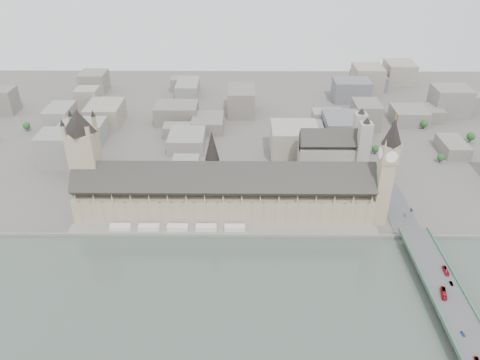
{
  "coord_description": "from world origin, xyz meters",
  "views": [
    {
      "loc": [
        17.33,
        -336.51,
        247.24
      ],
      "look_at": [
        14.21,
        40.04,
        24.55
      ],
      "focal_mm": 35.0,
      "sensor_mm": 36.0,
      "label": 1
    }
  ],
  "objects_px": {
    "palace_of_westminster": "(224,193)",
    "car_approach": "(411,210)",
    "red_bus_north": "(444,293)",
    "car_silver": "(451,283)",
    "car_grey": "(477,360)",
    "westminster_abbey": "(334,153)",
    "westminster_bridge": "(443,294)",
    "car_blue": "(463,334)",
    "red_bus_south": "(446,271)",
    "elizabeth_tower": "(387,166)",
    "victoria_tower": "(85,157)"
  },
  "relations": [
    {
      "from": "palace_of_westminster",
      "to": "car_grey",
      "type": "bearing_deg",
      "value": -46.81
    },
    {
      "from": "westminster_bridge",
      "to": "car_blue",
      "type": "relative_size",
      "value": 79.36
    },
    {
      "from": "victoria_tower",
      "to": "car_blue",
      "type": "distance_m",
      "value": 322.98
    },
    {
      "from": "red_bus_south",
      "to": "car_grey",
      "type": "bearing_deg",
      "value": -93.85
    },
    {
      "from": "westminster_abbey",
      "to": "car_grey",
      "type": "height_order",
      "value": "westminster_abbey"
    },
    {
      "from": "westminster_bridge",
      "to": "red_bus_south",
      "type": "xyz_separation_m",
      "value": [
        6.72,
        17.72,
        6.51
      ]
    },
    {
      "from": "red_bus_north",
      "to": "red_bus_south",
      "type": "xyz_separation_m",
      "value": [
        10.23,
        23.85,
        -0.3
      ]
    },
    {
      "from": "westminster_abbey",
      "to": "red_bus_north",
      "type": "relative_size",
      "value": 5.62
    },
    {
      "from": "westminster_bridge",
      "to": "red_bus_south",
      "type": "distance_m",
      "value": 20.05
    },
    {
      "from": "westminster_bridge",
      "to": "red_bus_north",
      "type": "bearing_deg",
      "value": -119.82
    },
    {
      "from": "car_blue",
      "to": "car_grey",
      "type": "relative_size",
      "value": 0.69
    },
    {
      "from": "victoria_tower",
      "to": "car_grey",
      "type": "height_order",
      "value": "victoria_tower"
    },
    {
      "from": "westminster_abbey",
      "to": "elizabeth_tower",
      "type": "bearing_deg",
      "value": -72.71
    },
    {
      "from": "victoria_tower",
      "to": "red_bus_south",
      "type": "bearing_deg",
      "value": -18.23
    },
    {
      "from": "victoria_tower",
      "to": "red_bus_north",
      "type": "xyz_separation_m",
      "value": [
        280.49,
        -119.62,
        -43.27
      ]
    },
    {
      "from": "red_bus_south",
      "to": "car_approach",
      "type": "xyz_separation_m",
      "value": [
        -0.47,
        81.15,
        -0.62
      ]
    },
    {
      "from": "westminster_abbey",
      "to": "car_silver",
      "type": "height_order",
      "value": "westminster_abbey"
    },
    {
      "from": "car_approach",
      "to": "westminster_bridge",
      "type": "bearing_deg",
      "value": -81.28
    },
    {
      "from": "car_silver",
      "to": "victoria_tower",
      "type": "bearing_deg",
      "value": 158.71
    },
    {
      "from": "red_bus_north",
      "to": "car_approach",
      "type": "xyz_separation_m",
      "value": [
        9.76,
        105.0,
        -0.92
      ]
    },
    {
      "from": "red_bus_south",
      "to": "car_grey",
      "type": "height_order",
      "value": "red_bus_south"
    },
    {
      "from": "car_blue",
      "to": "car_approach",
      "type": "distance_m",
      "value": 140.36
    },
    {
      "from": "elizabeth_tower",
      "to": "westminster_bridge",
      "type": "xyz_separation_m",
      "value": [
        24.0,
        -95.5,
        -52.96
      ]
    },
    {
      "from": "westminster_abbey",
      "to": "car_silver",
      "type": "bearing_deg",
      "value": -72.14
    },
    {
      "from": "elizabeth_tower",
      "to": "car_approach",
      "type": "distance_m",
      "value": 56.06
    },
    {
      "from": "palace_of_westminster",
      "to": "car_silver",
      "type": "bearing_deg",
      "value": -31.32
    },
    {
      "from": "westminster_bridge",
      "to": "westminster_abbey",
      "type": "xyz_separation_m",
      "value": [
        -51.08,
        182.5,
        19.96
      ]
    },
    {
      "from": "red_bus_south",
      "to": "car_blue",
      "type": "bearing_deg",
      "value": -96.59
    },
    {
      "from": "car_blue",
      "to": "car_grey",
      "type": "distance_m",
      "value": 20.3
    },
    {
      "from": "car_silver",
      "to": "car_blue",
      "type": "bearing_deg",
      "value": -103.14
    },
    {
      "from": "red_bus_south",
      "to": "car_approach",
      "type": "bearing_deg",
      "value": 94.0
    },
    {
      "from": "palace_of_westminster",
      "to": "westminster_bridge",
      "type": "distance_m",
      "value": 195.05
    },
    {
      "from": "victoria_tower",
      "to": "car_grey",
      "type": "relative_size",
      "value": 16.95
    },
    {
      "from": "car_grey",
      "to": "palace_of_westminster",
      "type": "bearing_deg",
      "value": 144.47
    },
    {
      "from": "victoria_tower",
      "to": "car_blue",
      "type": "relative_size",
      "value": 24.42
    },
    {
      "from": "car_silver",
      "to": "westminster_bridge",
      "type": "bearing_deg",
      "value": -142.61
    },
    {
      "from": "red_bus_north",
      "to": "car_silver",
      "type": "distance_m",
      "value": 14.67
    },
    {
      "from": "palace_of_westminster",
      "to": "red_bus_north",
      "type": "height_order",
      "value": "palace_of_westminster"
    },
    {
      "from": "red_bus_south",
      "to": "car_grey",
      "type": "relative_size",
      "value": 1.69
    },
    {
      "from": "palace_of_westminster",
      "to": "victoria_tower",
      "type": "relative_size",
      "value": 2.65
    },
    {
      "from": "elizabeth_tower",
      "to": "victoria_tower",
      "type": "xyz_separation_m",
      "value": [
        -260.0,
        18.0,
        -2.88
      ]
    },
    {
      "from": "westminster_abbey",
      "to": "red_bus_south",
      "type": "distance_m",
      "value": 175.14
    },
    {
      "from": "red_bus_north",
      "to": "car_silver",
      "type": "xyz_separation_m",
      "value": [
        9.68,
        10.97,
        -0.98
      ]
    },
    {
      "from": "victoria_tower",
      "to": "car_silver",
      "type": "distance_m",
      "value": 312.99
    },
    {
      "from": "victoria_tower",
      "to": "car_approach",
      "type": "xyz_separation_m",
      "value": [
        290.25,
        -14.62,
        -44.19
      ]
    },
    {
      "from": "victoria_tower",
      "to": "westminster_abbey",
      "type": "xyz_separation_m",
      "value": [
        232.92,
        69.0,
        -30.12
      ]
    },
    {
      "from": "palace_of_westminster",
      "to": "car_approach",
      "type": "relative_size",
      "value": 50.3
    },
    {
      "from": "red_bus_north",
      "to": "car_grey",
      "type": "xyz_separation_m",
      "value": [
        -0.2,
        -55.3,
        -0.86
      ]
    },
    {
      "from": "westminster_abbey",
      "to": "westminster_bridge",
      "type": "bearing_deg",
      "value": -74.36
    },
    {
      "from": "red_bus_north",
      "to": "car_blue",
      "type": "height_order",
      "value": "red_bus_north"
    }
  ]
}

